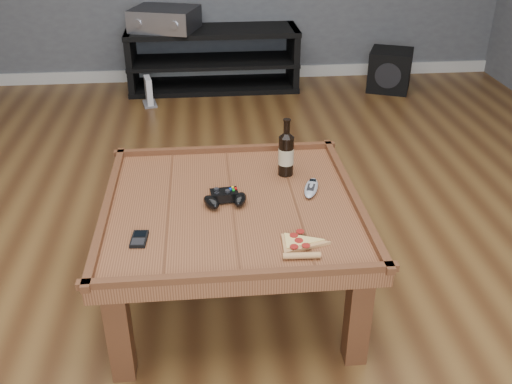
{
  "coord_description": "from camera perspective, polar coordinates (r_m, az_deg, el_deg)",
  "views": [
    {
      "loc": [
        -0.09,
        -1.94,
        1.58
      ],
      "look_at": [
        0.09,
        -0.05,
        0.52
      ],
      "focal_mm": 40.0,
      "sensor_mm": 36.0,
      "label": 1
    }
  ],
  "objects": [
    {
      "name": "av_receiver",
      "position": [
        4.8,
        -9.12,
        16.72
      ],
      "size": [
        0.59,
        0.54,
        0.17
      ],
      "rotation": [
        0.0,
        0.0,
        -0.31
      ],
      "color": "black",
      "rests_on": "media_console"
    },
    {
      "name": "smartphone",
      "position": [
        2.06,
        -11.6,
        -4.62
      ],
      "size": [
        0.06,
        0.1,
        0.01
      ],
      "rotation": [
        0.0,
        0.0,
        -0.07
      ],
      "color": "black",
      "rests_on": "coffee_table"
    },
    {
      "name": "media_console",
      "position": [
        4.88,
        -4.3,
        13.08
      ],
      "size": [
        1.4,
        0.45,
        0.5
      ],
      "color": "black",
      "rests_on": "ground"
    },
    {
      "name": "beer_bottle",
      "position": [
        2.42,
        3.02,
        3.95
      ],
      "size": [
        0.07,
        0.07,
        0.25
      ],
      "color": "black",
      "rests_on": "coffee_table"
    },
    {
      "name": "subwoofer",
      "position": [
        4.98,
        13.24,
        11.78
      ],
      "size": [
        0.43,
        0.43,
        0.33
      ],
      "rotation": [
        0.0,
        0.0,
        -0.4
      ],
      "color": "black",
      "rests_on": "ground"
    },
    {
      "name": "baseboard",
      "position": [
        5.17,
        -4.3,
        11.71
      ],
      "size": [
        5.0,
        0.02,
        0.1
      ],
      "primitive_type": "cube",
      "color": "silver",
      "rests_on": "ground"
    },
    {
      "name": "pizza_slice",
      "position": [
        1.99,
        4.34,
        -5.25
      ],
      "size": [
        0.15,
        0.24,
        0.02
      ],
      "rotation": [
        0.0,
        0.0,
        -0.05
      ],
      "color": "tan",
      "rests_on": "coffee_table"
    },
    {
      "name": "remote_control",
      "position": [
        2.34,
        5.54,
        0.42
      ],
      "size": [
        0.1,
        0.18,
        0.02
      ],
      "rotation": [
        0.0,
        0.0,
        -0.31
      ],
      "color": "#9CA1AA",
      "rests_on": "coffee_table"
    },
    {
      "name": "game_controller",
      "position": [
        2.23,
        -3.11,
        -0.62
      ],
      "size": [
        0.19,
        0.13,
        0.05
      ],
      "rotation": [
        0.0,
        0.0,
        0.1
      ],
      "color": "black",
      "rests_on": "coffee_table"
    },
    {
      "name": "ground",
      "position": [
        2.51,
        -2.19,
        -10.05
      ],
      "size": [
        6.0,
        6.0,
        0.0
      ],
      "primitive_type": "plane",
      "color": "#492B15",
      "rests_on": "ground"
    },
    {
      "name": "coffee_table",
      "position": [
        2.28,
        -2.37,
        -2.39
      ],
      "size": [
        1.03,
        1.03,
        0.48
      ],
      "color": "#562E18",
      "rests_on": "ground"
    },
    {
      "name": "game_console",
      "position": [
        4.6,
        -10.67,
        9.75
      ],
      "size": [
        0.13,
        0.19,
        0.22
      ],
      "rotation": [
        0.0,
        0.0,
        0.19
      ],
      "color": "slate",
      "rests_on": "ground"
    }
  ]
}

